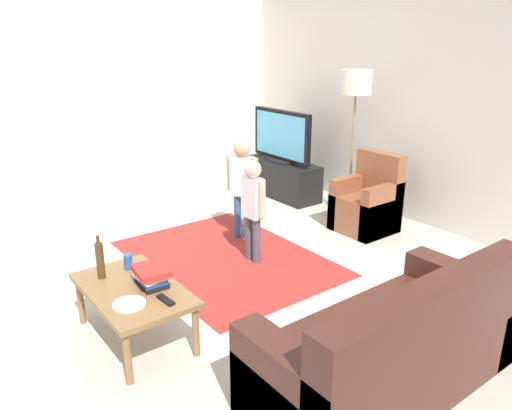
% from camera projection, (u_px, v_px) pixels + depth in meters
% --- Properties ---
extents(ground, '(7.80, 7.80, 0.00)m').
position_uv_depth(ground, '(203.00, 286.00, 4.42)').
color(ground, beige).
extents(wall_back, '(6.00, 0.12, 2.70)m').
position_uv_depth(wall_back, '(420.00, 108.00, 5.69)').
color(wall_back, silver).
rests_on(wall_back, ground).
extents(wall_left, '(0.12, 6.00, 2.70)m').
position_uv_depth(wall_left, '(77.00, 102.00, 6.25)').
color(wall_left, silver).
rests_on(wall_left, ground).
extents(area_rug, '(2.20, 1.60, 0.01)m').
position_uv_depth(area_rug, '(227.00, 258.00, 4.97)').
color(area_rug, '#9E2D28').
rests_on(area_rug, ground).
extents(tv_stand, '(1.20, 0.44, 0.50)m').
position_uv_depth(tv_stand, '(282.00, 179.00, 6.89)').
color(tv_stand, black).
rests_on(tv_stand, ground).
extents(tv, '(1.10, 0.28, 0.71)m').
position_uv_depth(tv, '(281.00, 137.00, 6.68)').
color(tv, black).
rests_on(tv, tv_stand).
extents(couch, '(0.80, 1.80, 0.86)m').
position_uv_depth(couch, '(396.00, 353.00, 3.00)').
color(couch, '#472319').
rests_on(couch, ground).
extents(armchair, '(0.60, 0.60, 0.90)m').
position_uv_depth(armchair, '(368.00, 205.00, 5.64)').
color(armchair, brown).
rests_on(armchair, ground).
extents(floor_lamp, '(0.36, 0.36, 1.78)m').
position_uv_depth(floor_lamp, '(356.00, 90.00, 5.70)').
color(floor_lamp, '#262626').
rests_on(floor_lamp, ground).
extents(child_near_tv, '(0.34, 0.23, 1.10)m').
position_uv_depth(child_near_tv, '(242.00, 181.00, 5.28)').
color(child_near_tv, '#33598C').
rests_on(child_near_tv, ground).
extents(child_center, '(0.34, 0.17, 1.03)m').
position_uv_depth(child_center, '(253.00, 202.00, 4.73)').
color(child_center, '#4C4C59').
rests_on(child_center, ground).
extents(coffee_table, '(1.00, 0.60, 0.42)m').
position_uv_depth(coffee_table, '(133.00, 293.00, 3.53)').
color(coffee_table, olive).
rests_on(coffee_table, ground).
extents(book_stack, '(0.30, 0.25, 0.14)m').
position_uv_depth(book_stack, '(151.00, 276.00, 3.52)').
color(book_stack, black).
rests_on(book_stack, coffee_table).
extents(bottle, '(0.06, 0.06, 0.34)m').
position_uv_depth(bottle, '(100.00, 260.00, 3.61)').
color(bottle, '#4C3319').
rests_on(bottle, coffee_table).
extents(tv_remote, '(0.17, 0.06, 0.02)m').
position_uv_depth(tv_remote, '(166.00, 300.00, 3.33)').
color(tv_remote, black).
rests_on(tv_remote, coffee_table).
extents(soda_can, '(0.07, 0.07, 0.12)m').
position_uv_depth(soda_can, '(128.00, 262.00, 3.78)').
color(soda_can, '#2659B2').
rests_on(soda_can, coffee_table).
extents(plate, '(0.22, 0.22, 0.02)m').
position_uv_depth(plate, '(129.00, 304.00, 3.28)').
color(plate, white).
rests_on(plate, coffee_table).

